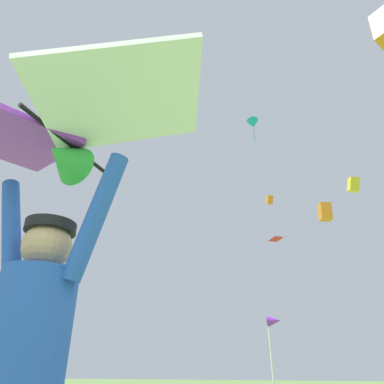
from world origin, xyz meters
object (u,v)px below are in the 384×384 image
(distant_kite_orange_mid_left, at_px, (270,200))
(distant_kite_yellow_mid_right, at_px, (353,185))
(distant_kite_red_far_center, at_px, (276,239))
(kite_flyer_person, at_px, (21,379))
(held_stunt_kite, at_px, (59,130))
(marker_flag, at_px, (274,329))
(distant_kite_teal_low_right, at_px, (253,124))
(distant_kite_orange_high_left, at_px, (325,212))

(distant_kite_orange_mid_left, xyz_separation_m, distant_kite_yellow_mid_right, (8.42, -8.20, -4.10))
(distant_kite_red_far_center, xyz_separation_m, distant_kite_yellow_mid_right, (5.95, 2.18, 4.13))
(kite_flyer_person, height_order, distant_kite_orange_mid_left, distant_kite_orange_mid_left)
(held_stunt_kite, relative_size, marker_flag, 0.85)
(distant_kite_teal_low_right, relative_size, marker_flag, 0.86)
(distant_kite_red_far_center, bearing_deg, distant_kite_orange_high_left, 23.16)
(distant_kite_orange_mid_left, xyz_separation_m, distant_kite_orange_high_left, (6.08, -8.83, -6.19))
(held_stunt_kite, bearing_deg, kite_flyer_person, 93.76)
(marker_flag, bearing_deg, distant_kite_teal_low_right, 104.29)
(distant_kite_orange_mid_left, xyz_separation_m, distant_kite_teal_low_right, (3.01, -15.76, -1.66))
(marker_flag, bearing_deg, held_stunt_kite, -84.17)
(distant_kite_orange_high_left, bearing_deg, distant_kite_orange_mid_left, 124.52)
(distant_kite_yellow_mid_right, height_order, marker_flag, distant_kite_yellow_mid_right)
(distant_kite_orange_mid_left, height_order, distant_kite_orange_high_left, distant_kite_orange_mid_left)
(kite_flyer_person, xyz_separation_m, distant_kite_orange_mid_left, (-6.60, 34.05, 17.07))
(kite_flyer_person, relative_size, held_stunt_kite, 1.07)
(distant_kite_red_far_center, height_order, distant_kite_orange_mid_left, distant_kite_orange_mid_left)
(held_stunt_kite, distance_m, distant_kite_red_far_center, 25.29)
(kite_flyer_person, height_order, distant_kite_yellow_mid_right, distant_kite_yellow_mid_right)
(distant_kite_red_far_center, xyz_separation_m, distant_kite_teal_low_right, (0.54, -5.38, 6.58))
(distant_kite_yellow_mid_right, bearing_deg, kite_flyer_person, -94.02)
(distant_kite_red_far_center, relative_size, distant_kite_orange_mid_left, 0.88)
(distant_kite_red_far_center, xyz_separation_m, distant_kite_orange_high_left, (3.61, 1.54, 2.04))
(held_stunt_kite, distance_m, distant_kite_orange_mid_left, 38.22)
(distant_kite_orange_high_left, bearing_deg, distant_kite_yellow_mid_right, 15.18)
(held_stunt_kite, height_order, distant_kite_orange_high_left, distant_kite_orange_high_left)
(distant_kite_red_far_center, distance_m, marker_flag, 18.79)
(distant_kite_teal_low_right, relative_size, distant_kite_orange_high_left, 1.32)
(distant_kite_red_far_center, distance_m, distant_kite_orange_high_left, 4.42)
(held_stunt_kite, distance_m, distant_kite_teal_low_right, 23.51)
(distant_kite_orange_high_left, relative_size, marker_flag, 0.65)
(distant_kite_orange_mid_left, bearing_deg, distant_kite_yellow_mid_right, -44.24)
(distant_kite_teal_low_right, xyz_separation_m, marker_flag, (2.88, -11.29, -14.53))
(held_stunt_kite, height_order, distant_kite_teal_low_right, distant_kite_teal_low_right)
(distant_kite_yellow_mid_right, bearing_deg, held_stunt_kite, -94.00)
(distant_kite_orange_high_left, bearing_deg, distant_kite_teal_low_right, -113.88)
(kite_flyer_person, distance_m, distant_kite_teal_low_right, 24.19)
(distant_kite_teal_low_right, height_order, distant_kite_orange_high_left, distant_kite_teal_low_right)
(distant_kite_orange_mid_left, height_order, distant_kite_teal_low_right, distant_kite_orange_mid_left)
(distant_kite_red_far_center, bearing_deg, distant_kite_teal_low_right, -84.26)
(held_stunt_kite, bearing_deg, distant_kite_orange_high_left, 91.20)
(distant_kite_orange_mid_left, bearing_deg, distant_kite_red_far_center, -76.61)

